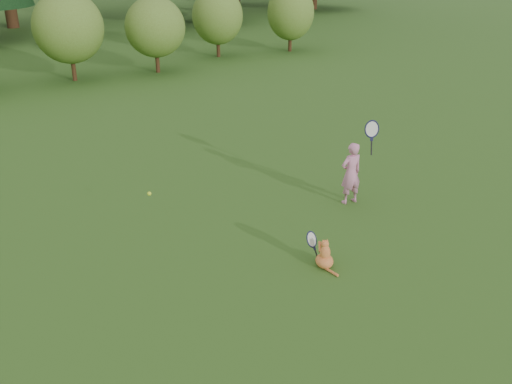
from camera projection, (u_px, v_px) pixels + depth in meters
ground at (276, 258)px, 8.18m from camera, size 100.00×100.00×0.00m
shrub_row at (22, 39)px, 17.35m from camera, size 28.00×3.00×2.80m
child at (352, 172)px, 9.69m from camera, size 0.63×0.40×1.63m
cat at (324, 252)px, 7.90m from camera, size 0.42×0.64×0.56m
tennis_ball at (149, 194)px, 8.90m from camera, size 0.07×0.07×0.07m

